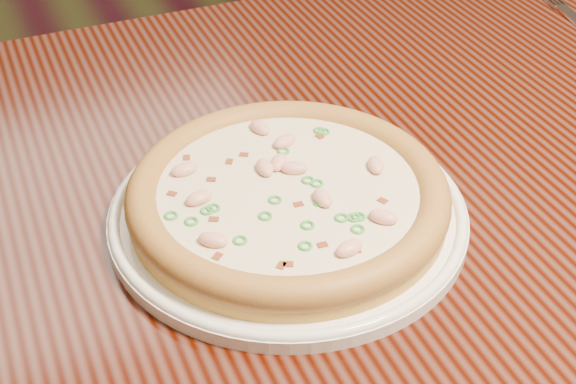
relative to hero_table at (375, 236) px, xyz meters
name	(u,v)px	position (x,y,z in m)	size (l,w,h in m)	color
ground	(323,375)	(0.12, 0.34, -0.65)	(9.00, 9.00, 0.00)	black
hero_table	(375,236)	(0.00, 0.00, 0.00)	(1.20, 0.80, 0.75)	black
plate	(288,211)	(-0.12, -0.05, 0.11)	(0.31, 0.31, 0.02)	white
pizza	(288,195)	(-0.12, -0.05, 0.13)	(0.28, 0.28, 0.03)	gold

